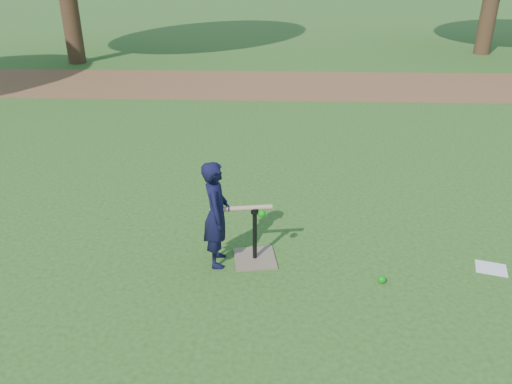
{
  "coord_description": "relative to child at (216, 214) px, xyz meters",
  "views": [
    {
      "loc": [
        -0.07,
        -4.75,
        2.94
      ],
      "look_at": [
        -0.28,
        0.01,
        0.65
      ],
      "focal_mm": 35.0,
      "sensor_mm": 36.0,
      "label": 1
    }
  ],
  "objects": [
    {
      "name": "dirt_strip",
      "position": [
        0.66,
        7.85,
        -0.56
      ],
      "size": [
        24.0,
        3.0,
        0.01
      ],
      "primitive_type": "cube",
      "color": "brown",
      "rests_on": "ground"
    },
    {
      "name": "ground",
      "position": [
        0.66,
        0.35,
        -0.57
      ],
      "size": [
        80.0,
        80.0,
        0.0
      ],
      "primitive_type": "plane",
      "color": "#285116",
      "rests_on": "ground"
    },
    {
      "name": "wiffle_ball_ground",
      "position": [
        1.65,
        -0.3,
        -0.53
      ],
      "size": [
        0.08,
        0.08,
        0.08
      ],
      "primitive_type": "sphere",
      "color": "#0C8E10",
      "rests_on": "ground"
    },
    {
      "name": "clipboard",
      "position": [
        2.83,
        -0.01,
        -0.56
      ],
      "size": [
        0.35,
        0.31,
        0.01
      ],
      "primitive_type": "cube",
      "rotation": [
        0.0,
        0.0,
        -0.29
      ],
      "color": "white",
      "rests_on": "ground"
    },
    {
      "name": "child",
      "position": [
        0.0,
        0.0,
        0.0
      ],
      "size": [
        0.31,
        0.44,
        1.14
      ],
      "primitive_type": "imported",
      "rotation": [
        0.0,
        0.0,
        1.66
      ],
      "color": "black",
      "rests_on": "ground"
    },
    {
      "name": "batting_tee",
      "position": [
        0.38,
        0.06,
        -0.46
      ],
      "size": [
        0.49,
        0.49,
        0.61
      ],
      "color": "#79644C",
      "rests_on": "ground"
    },
    {
      "name": "swing_action",
      "position": [
        0.27,
        0.02,
        0.05
      ],
      "size": [
        0.63,
        0.19,
        0.09
      ],
      "color": "tan",
      "rests_on": "ground"
    }
  ]
}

